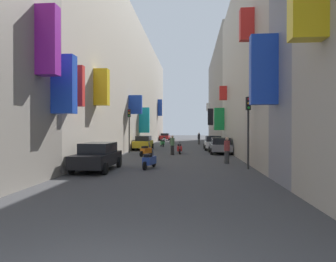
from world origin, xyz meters
TOP-DOWN VIEW (x-y plane):
  - ground_plane at (0.00, 30.00)m, footprint 140.00×140.00m
  - building_left_mid_a at (-7.99, 12.91)m, footprint 6.92×5.77m
  - building_left_mid_b at (-8.00, 37.90)m, footprint 7.35×44.20m
  - building_right_mid_b at (7.99, 20.65)m, footprint 7.12×20.74m
  - building_right_mid_c at (8.00, 45.51)m, footprint 6.90×28.98m
  - parked_car_black at (-3.84, 11.94)m, footprint 1.92×4.20m
  - parked_car_yellow at (-3.96, 27.90)m, footprint 1.87×3.99m
  - parked_car_red at (-3.95, 53.44)m, footprint 1.89×4.44m
  - parked_car_grey at (4.01, 23.36)m, footprint 1.98×3.99m
  - parked_car_white at (3.69, 28.36)m, footprint 1.94×4.36m
  - scooter_green at (-2.47, 33.58)m, footprint 0.73×1.79m
  - scooter_orange at (-2.49, 20.49)m, footprint 0.85×1.82m
  - scooter_red at (0.22, 23.36)m, footprint 0.54×1.98m
  - scooter_blue at (-1.08, 12.95)m, footprint 0.68×1.98m
  - scooter_black at (-1.48, 37.51)m, footprint 0.59×1.87m
  - scooter_white at (-3.39, 46.06)m, footprint 0.45×1.82m
  - pedestrian_crossing at (2.42, 39.38)m, footprint 0.53×0.53m
  - pedestrian_near_left at (-0.34, 21.77)m, footprint 0.53×0.53m
  - pedestrian_near_right at (3.71, 15.75)m, footprint 0.54×0.54m
  - traffic_light_near_corner at (-4.62, 23.63)m, footprint 0.26×0.34m
  - traffic_light_far_corner at (4.60, 13.17)m, footprint 0.26×0.34m

SIDE VIEW (x-z plane):
  - ground_plane at x=0.00m, z-range 0.00..0.00m
  - scooter_white at x=-3.39m, z-range -0.10..1.03m
  - scooter_green at x=-2.47m, z-range -0.10..1.03m
  - scooter_black at x=-1.48m, z-range -0.10..1.03m
  - scooter_orange at x=-2.49m, z-range -0.10..1.03m
  - scooter_red at x=0.22m, z-range -0.10..1.03m
  - scooter_blue at x=-1.08m, z-range -0.10..1.03m
  - parked_car_red at x=-3.95m, z-range 0.05..1.47m
  - parked_car_grey at x=4.01m, z-range 0.03..1.52m
  - parked_car_black at x=-3.84m, z-range 0.03..1.56m
  - parked_car_yellow at x=-3.96m, z-range 0.03..1.56m
  - parked_car_white at x=3.69m, z-range 0.03..1.57m
  - pedestrian_near_left at x=-0.34m, z-range 0.00..1.73m
  - pedestrian_crossing at x=2.42m, z-range 0.00..1.73m
  - pedestrian_near_right at x=3.71m, z-range 0.00..1.75m
  - traffic_light_far_corner at x=4.60m, z-range 0.76..4.89m
  - traffic_light_near_corner at x=-4.62m, z-range 0.76..4.94m
  - building_right_mid_b at x=7.99m, z-range 0.00..14.40m
  - building_right_mid_c at x=8.00m, z-range 0.00..15.32m
  - building_left_mid_b at x=-8.00m, z-range 0.00..15.49m
  - building_left_mid_a at x=-7.99m, z-range -0.01..19.32m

